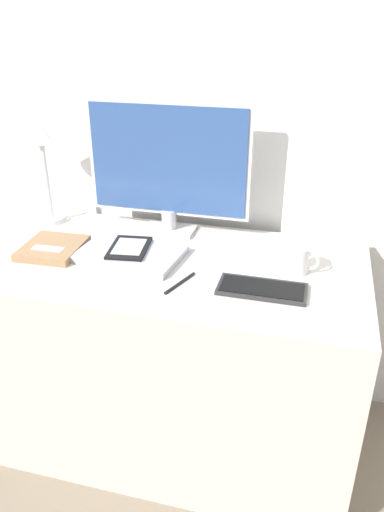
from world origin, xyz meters
TOP-DOWN VIEW (x-y plane):
  - ground_plane at (0.00, 0.00)m, footprint 10.00×10.00m
  - wall_back at (0.00, 0.58)m, footprint 3.60×0.05m
  - desk at (0.00, 0.18)m, footprint 1.27×0.66m
  - monitor at (-0.08, 0.42)m, footprint 0.59×0.11m
  - keyboard at (0.32, 0.07)m, footprint 0.26×0.12m
  - laptop at (-0.14, 0.18)m, footprint 0.36×0.25m
  - ereader at (-0.15, 0.19)m, footprint 0.15×0.19m
  - desk_lamp at (-0.55, 0.39)m, footprint 0.10×0.10m
  - notebook at (-0.41, 0.15)m, footprint 0.20×0.22m
  - coffee_mug at (0.41, 0.21)m, footprint 0.11×0.07m
  - pen at (0.07, 0.05)m, footprint 0.06×0.14m

SIDE VIEW (x-z plane):
  - ground_plane at x=0.00m, z-range 0.00..0.00m
  - desk at x=0.00m, z-range 0.00..0.75m
  - pen at x=0.07m, z-range 0.75..0.76m
  - keyboard at x=0.32m, z-range 0.75..0.76m
  - laptop at x=-0.14m, z-range 0.75..0.77m
  - notebook at x=-0.41m, z-range 0.75..0.78m
  - ereader at x=-0.15m, z-range 0.77..0.78m
  - coffee_mug at x=0.41m, z-range 0.75..0.84m
  - monitor at x=-0.08m, z-range 0.77..1.24m
  - desk_lamp at x=-0.55m, z-range 0.82..1.20m
  - wall_back at x=0.00m, z-range 0.00..2.40m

